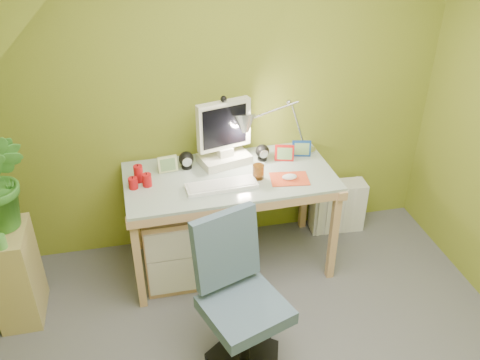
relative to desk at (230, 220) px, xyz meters
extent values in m
cube|color=olive|center=(0.02, 0.37, 0.82)|extent=(3.20, 0.01, 2.40)
cube|color=white|center=(-0.98, -1.23, 1.47)|extent=(1.10, 3.20, 1.10)
cube|color=white|center=(-0.08, -0.14, 0.39)|extent=(0.47, 0.17, 0.02)
cube|color=#E04623|center=(0.38, -0.14, 0.38)|extent=(0.27, 0.21, 0.01)
ellipsoid|color=white|center=(0.38, -0.14, 0.40)|extent=(0.11, 0.07, 0.04)
cylinder|color=brown|center=(0.18, -0.08, 0.43)|extent=(0.09, 0.09, 0.10)
cube|color=red|center=(0.42, 0.12, 0.44)|extent=(0.13, 0.06, 0.12)
cube|color=navy|center=(0.56, 0.16, 0.44)|extent=(0.13, 0.05, 0.12)
cube|color=beige|center=(-0.40, 0.14, 0.43)|extent=(0.13, 0.04, 0.11)
cube|color=tan|center=(-1.43, -0.22, -0.05)|extent=(0.25, 0.38, 0.66)
cylinder|color=#55A645|center=(-1.41, -0.37, 0.33)|extent=(0.06, 0.06, 0.08)
cube|color=silver|center=(0.93, 0.23, -0.17)|extent=(0.43, 0.19, 0.42)
camera|label=1|loc=(-0.57, -2.89, 2.14)|focal=38.00mm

